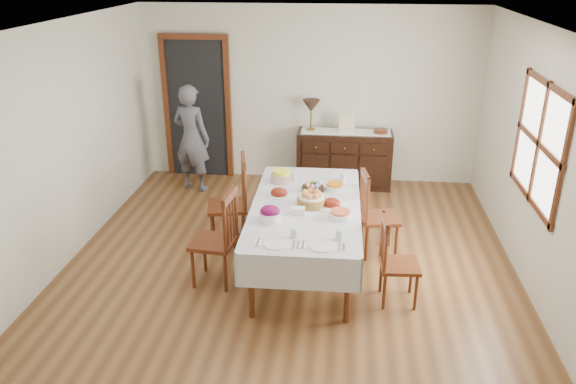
# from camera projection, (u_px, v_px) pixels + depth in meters

# --- Properties ---
(ground) EXTENTS (6.00, 6.00, 0.00)m
(ground) POSITION_uv_depth(u_px,v_px,m) (287.00, 276.00, 6.09)
(ground) COLOR brown
(room_shell) EXTENTS (5.02, 6.02, 2.65)m
(room_shell) POSITION_uv_depth(u_px,v_px,m) (278.00, 119.00, 5.86)
(room_shell) COLOR silver
(room_shell) RESTS_ON ground
(dining_table) EXTENTS (1.19, 2.27, 0.77)m
(dining_table) POSITION_uv_depth(u_px,v_px,m) (306.00, 212.00, 5.99)
(dining_table) COLOR silver
(dining_table) RESTS_ON ground
(chair_left_near) EXTENTS (0.48, 0.48, 1.04)m
(chair_left_near) POSITION_uv_depth(u_px,v_px,m) (218.00, 237.00, 5.79)
(chair_left_near) COLOR #532511
(chair_left_near) RESTS_ON ground
(chair_left_far) EXTENTS (0.54, 0.54, 1.09)m
(chair_left_far) POSITION_uv_depth(u_px,v_px,m) (232.00, 201.00, 6.59)
(chair_left_far) COLOR #532511
(chair_left_far) RESTS_ON ground
(chair_right_near) EXTENTS (0.40, 0.40, 0.91)m
(chair_right_near) POSITION_uv_depth(u_px,v_px,m) (395.00, 260.00, 5.49)
(chair_right_near) COLOR #532511
(chair_right_near) RESTS_ON ground
(chair_right_far) EXTENTS (0.48, 0.48, 1.01)m
(chair_right_far) POSITION_uv_depth(u_px,v_px,m) (375.00, 213.00, 6.38)
(chair_right_far) COLOR #532511
(chair_right_far) RESTS_ON ground
(sideboard) EXTENTS (1.39, 0.51, 0.83)m
(sideboard) POSITION_uv_depth(u_px,v_px,m) (344.00, 159.00, 8.37)
(sideboard) COLOR black
(sideboard) RESTS_ON ground
(person) EXTENTS (0.60, 0.48, 1.67)m
(person) POSITION_uv_depth(u_px,v_px,m) (191.00, 135.00, 8.08)
(person) COLOR #52515D
(person) RESTS_ON ground
(bread_basket) EXTENTS (0.31, 0.31, 0.17)m
(bread_basket) POSITION_uv_depth(u_px,v_px,m) (311.00, 199.00, 5.90)
(bread_basket) COLOR olive
(bread_basket) RESTS_ON dining_table
(egg_basket) EXTENTS (0.25, 0.25, 0.11)m
(egg_basket) POSITION_uv_depth(u_px,v_px,m) (313.00, 187.00, 6.29)
(egg_basket) COLOR black
(egg_basket) RESTS_ON dining_table
(ham_platter_a) EXTENTS (0.26, 0.26, 0.11)m
(ham_platter_a) POSITION_uv_depth(u_px,v_px,m) (279.00, 193.00, 6.16)
(ham_platter_a) COLOR white
(ham_platter_a) RESTS_ON dining_table
(ham_platter_b) EXTENTS (0.32, 0.32, 0.11)m
(ham_platter_b) POSITION_uv_depth(u_px,v_px,m) (332.00, 204.00, 5.90)
(ham_platter_b) COLOR white
(ham_platter_b) RESTS_ON dining_table
(beet_bowl) EXTENTS (0.22, 0.22, 0.16)m
(beet_bowl) POSITION_uv_depth(u_px,v_px,m) (270.00, 214.00, 5.56)
(beet_bowl) COLOR white
(beet_bowl) RESTS_ON dining_table
(carrot_bowl) EXTENTS (0.21, 0.21, 0.08)m
(carrot_bowl) POSITION_uv_depth(u_px,v_px,m) (335.00, 187.00, 6.31)
(carrot_bowl) COLOR white
(carrot_bowl) RESTS_ON dining_table
(pineapple_bowl) EXTENTS (0.24, 0.24, 0.14)m
(pineapple_bowl) POSITION_uv_depth(u_px,v_px,m) (281.00, 177.00, 6.53)
(pineapple_bowl) COLOR tan
(pineapple_bowl) RESTS_ON dining_table
(casserole_dish) EXTENTS (0.23, 0.23, 0.08)m
(casserole_dish) POSITION_uv_depth(u_px,v_px,m) (340.00, 214.00, 5.65)
(casserole_dish) COLOR white
(casserole_dish) RESTS_ON dining_table
(butter_dish) EXTENTS (0.14, 0.09, 0.07)m
(butter_dish) POSITION_uv_depth(u_px,v_px,m) (298.00, 211.00, 5.72)
(butter_dish) COLOR white
(butter_dish) RESTS_ON dining_table
(setting_left) EXTENTS (0.42, 0.31, 0.10)m
(setting_left) POSITION_uv_depth(u_px,v_px,m) (282.00, 240.00, 5.17)
(setting_left) COLOR white
(setting_left) RESTS_ON dining_table
(setting_right) EXTENTS (0.42, 0.31, 0.10)m
(setting_right) POSITION_uv_depth(u_px,v_px,m) (327.00, 242.00, 5.13)
(setting_right) COLOR white
(setting_right) RESTS_ON dining_table
(glass_far_a) EXTENTS (0.07, 0.07, 0.11)m
(glass_far_a) POSITION_uv_depth(u_px,v_px,m) (294.00, 176.00, 6.56)
(glass_far_a) COLOR silver
(glass_far_a) RESTS_ON dining_table
(glass_far_b) EXTENTS (0.07, 0.07, 0.10)m
(glass_far_b) POSITION_uv_depth(u_px,v_px,m) (343.00, 177.00, 6.57)
(glass_far_b) COLOR silver
(glass_far_b) RESTS_ON dining_table
(runner) EXTENTS (1.30, 0.35, 0.01)m
(runner) POSITION_uv_depth(u_px,v_px,m) (346.00, 132.00, 8.21)
(runner) COLOR white
(runner) RESTS_ON sideboard
(table_lamp) EXTENTS (0.26, 0.26, 0.46)m
(table_lamp) POSITION_uv_depth(u_px,v_px,m) (311.00, 107.00, 8.14)
(table_lamp) COLOR olive
(table_lamp) RESTS_ON sideboard
(picture_frame) EXTENTS (0.22, 0.08, 0.28)m
(picture_frame) POSITION_uv_depth(u_px,v_px,m) (347.00, 124.00, 8.09)
(picture_frame) COLOR beige
(picture_frame) RESTS_ON sideboard
(deco_bowl) EXTENTS (0.20, 0.20, 0.06)m
(deco_bowl) POSITION_uv_depth(u_px,v_px,m) (381.00, 131.00, 8.13)
(deco_bowl) COLOR #532511
(deco_bowl) RESTS_ON sideboard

